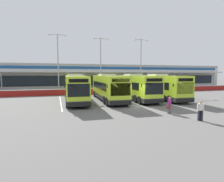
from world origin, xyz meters
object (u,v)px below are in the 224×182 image
at_px(coach_bus_right_centre, 160,87).
at_px(lamp_post_east, 141,62).
at_px(coach_bus_centre, 135,87).
at_px(lamp_post_centre, 101,61).
at_px(coach_bus_leftmost, 76,88).
at_px(pedestrian_with_handbag, 169,105).
at_px(lamp_post_west, 58,60).
at_px(pedestrian_in_dark_coat, 200,110).
at_px(coach_bus_left_centre, 108,88).

distance_m(coach_bus_right_centre, lamp_post_east, 11.91).
bearing_deg(coach_bus_centre, lamp_post_centre, 101.82).
height_order(coach_bus_leftmost, pedestrian_with_handbag, coach_bus_leftmost).
bearing_deg(coach_bus_right_centre, lamp_post_west, 143.78).
distance_m(coach_bus_leftmost, pedestrian_in_dark_coat, 15.99).
bearing_deg(lamp_post_east, lamp_post_centre, 171.80).
bearing_deg(coach_bus_left_centre, lamp_post_centre, 81.58).
height_order(lamp_post_west, lamp_post_east, same).
relative_size(coach_bus_left_centre, coach_bus_centre, 1.00).
bearing_deg(coach_bus_left_centre, coach_bus_centre, -0.18).
relative_size(coach_bus_centre, lamp_post_east, 1.11).
distance_m(coach_bus_left_centre, coach_bus_centre, 4.16).
height_order(pedestrian_with_handbag, pedestrian_in_dark_coat, same).
bearing_deg(lamp_post_west, coach_bus_centre, -43.97).
bearing_deg(coach_bus_centre, coach_bus_left_centre, 179.82).
relative_size(coach_bus_centre, lamp_post_west, 1.11).
distance_m(coach_bus_centre, lamp_post_centre, 12.71).
relative_size(pedestrian_with_handbag, pedestrian_in_dark_coat, 1.00).
xyz_separation_m(coach_bus_leftmost, lamp_post_centre, (6.26, 11.30, 4.50)).
xyz_separation_m(pedestrian_in_dark_coat, lamp_post_west, (-10.54, 23.59, 5.42)).
xyz_separation_m(coach_bus_centre, pedestrian_with_handbag, (-1.01, -10.15, -0.93)).
bearing_deg(coach_bus_left_centre, coach_bus_leftmost, 176.00).
xyz_separation_m(coach_bus_leftmost, coach_bus_left_centre, (4.54, -0.32, 0.00)).
relative_size(lamp_post_west, lamp_post_centre, 1.00).
bearing_deg(coach_bus_leftmost, lamp_post_centre, 61.01).
bearing_deg(coach_bus_right_centre, lamp_post_centre, 118.08).
bearing_deg(coach_bus_right_centre, coach_bus_leftmost, 176.58).
xyz_separation_m(coach_bus_right_centre, pedestrian_with_handbag, (-5.01, -9.72, -0.93)).
xyz_separation_m(coach_bus_leftmost, lamp_post_east, (14.66, 10.09, 4.50)).
height_order(lamp_post_centre, lamp_post_east, same).
bearing_deg(coach_bus_leftmost, pedestrian_with_handbag, -53.73).
distance_m(coach_bus_centre, lamp_post_east, 12.82).
distance_m(coach_bus_right_centre, pedestrian_in_dark_coat, 13.48).
bearing_deg(pedestrian_with_handbag, coach_bus_leftmost, 126.27).
height_order(coach_bus_right_centre, lamp_post_east, lamp_post_east).
distance_m(coach_bus_left_centre, lamp_post_west, 13.10).
bearing_deg(lamp_post_east, coach_bus_right_centre, -100.23).
xyz_separation_m(coach_bus_leftmost, coach_bus_right_centre, (12.70, -0.76, 0.00)).
xyz_separation_m(coach_bus_left_centre, pedestrian_in_dark_coat, (3.93, -13.21, -0.91)).
relative_size(pedestrian_with_handbag, lamp_post_west, 0.15).
bearing_deg(coach_bus_leftmost, coach_bus_left_centre, -4.00).
relative_size(coach_bus_leftmost, lamp_post_centre, 1.11).
bearing_deg(coach_bus_left_centre, pedestrian_in_dark_coat, -73.44).
xyz_separation_m(coach_bus_leftmost, pedestrian_in_dark_coat, (8.47, -13.53, -0.91)).
bearing_deg(coach_bus_left_centre, pedestrian_with_handbag, -72.79).
relative_size(coach_bus_leftmost, coach_bus_left_centre, 1.00).
height_order(coach_bus_leftmost, lamp_post_west, lamp_post_west).
bearing_deg(lamp_post_west, coach_bus_left_centre, -57.49).
bearing_deg(coach_bus_leftmost, coach_bus_centre, -2.18).
distance_m(coach_bus_left_centre, pedestrian_with_handbag, 10.68).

